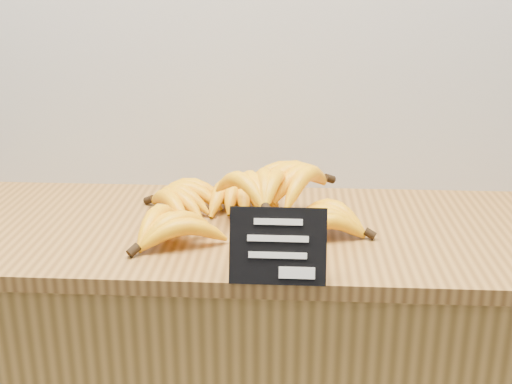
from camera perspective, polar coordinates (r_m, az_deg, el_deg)
The scene contains 3 objects.
counter_top at distance 1.36m, azimuth 0.13°, elevation -3.50°, with size 1.43×0.54×0.03m, color olive.
chalkboard_sign at distance 1.09m, azimuth 1.95°, elevation -4.84°, with size 0.17×0.01×0.13m, color black.
banana_pile at distance 1.35m, azimuth -0.95°, elevation -0.78°, with size 0.51×0.38×0.12m.
Camera 1 is at (0.18, 1.50, 1.44)m, focal length 45.00 mm.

